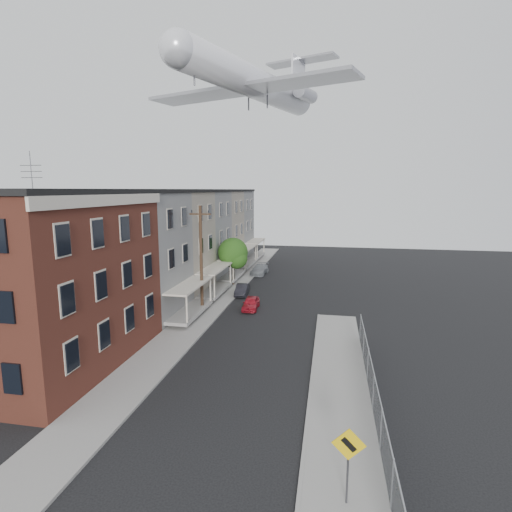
% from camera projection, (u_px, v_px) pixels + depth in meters
% --- Properties ---
extents(ground, '(120.00, 120.00, 0.00)m').
position_uv_depth(ground, '(194.00, 464.00, 15.09)').
color(ground, black).
rests_on(ground, ground).
extents(sidewalk_left, '(3.00, 62.00, 0.12)m').
position_uv_depth(sidewalk_left, '(223.00, 294.00, 39.35)').
color(sidewalk_left, gray).
rests_on(sidewalk_left, ground).
extents(sidewalk_right, '(3.00, 26.00, 0.12)m').
position_uv_depth(sidewalk_right, '(339.00, 397.00, 19.89)').
color(sidewalk_right, gray).
rests_on(sidewalk_right, ground).
extents(curb_left, '(0.15, 62.00, 0.14)m').
position_uv_depth(curb_left, '(237.00, 295.00, 39.08)').
color(curb_left, gray).
rests_on(curb_left, ground).
extents(curb_right, '(0.15, 26.00, 0.14)m').
position_uv_depth(curb_right, '(310.00, 394.00, 20.15)').
color(curb_right, gray).
rests_on(curb_right, ground).
extents(corner_building, '(10.31, 12.30, 12.15)m').
position_uv_depth(corner_building, '(36.00, 278.00, 23.22)').
color(corner_building, black).
rests_on(corner_building, ground).
extents(row_house_a, '(11.98, 7.00, 10.30)m').
position_uv_depth(row_house_a, '(120.00, 253.00, 32.43)').
color(row_house_a, slate).
rests_on(row_house_a, ground).
extents(row_house_b, '(11.98, 7.00, 10.30)m').
position_uv_depth(row_house_b, '(157.00, 242.00, 39.21)').
color(row_house_b, '#6B6255').
rests_on(row_house_b, ground).
extents(row_house_c, '(11.98, 7.00, 10.30)m').
position_uv_depth(row_house_c, '(183.00, 235.00, 46.00)').
color(row_house_c, slate).
rests_on(row_house_c, ground).
extents(row_house_d, '(11.98, 7.00, 10.30)m').
position_uv_depth(row_house_d, '(202.00, 229.00, 52.78)').
color(row_house_d, '#6B6255').
rests_on(row_house_d, ground).
extents(row_house_e, '(11.98, 7.00, 10.30)m').
position_uv_depth(row_house_e, '(217.00, 224.00, 59.57)').
color(row_house_e, slate).
rests_on(row_house_e, ground).
extents(chainlink_fence, '(0.06, 18.06, 1.90)m').
position_uv_depth(chainlink_fence, '(373.00, 392.00, 18.49)').
color(chainlink_fence, gray).
rests_on(chainlink_fence, ground).
extents(warning_sign, '(1.10, 0.11, 2.80)m').
position_uv_depth(warning_sign, '(348.00, 454.00, 12.76)').
color(warning_sign, '#515156').
rests_on(warning_sign, ground).
extents(utility_pole, '(1.80, 0.26, 9.00)m').
position_uv_depth(utility_pole, '(201.00, 258.00, 32.79)').
color(utility_pole, black).
rests_on(utility_pole, ground).
extents(street_tree, '(3.22, 3.20, 5.20)m').
position_uv_depth(street_tree, '(234.00, 254.00, 42.55)').
color(street_tree, black).
rests_on(street_tree, ground).
extents(car_near, '(1.41, 3.23, 1.08)m').
position_uv_depth(car_near, '(251.00, 303.00, 34.53)').
color(car_near, '#A81523').
rests_on(car_near, ground).
extents(car_mid, '(1.37, 3.30, 1.06)m').
position_uv_depth(car_mid, '(242.00, 290.00, 39.22)').
color(car_mid, black).
rests_on(car_mid, ground).
extents(car_far, '(1.92, 4.24, 1.20)m').
position_uv_depth(car_far, '(260.00, 270.00, 48.70)').
color(car_far, gray).
rests_on(car_far, ground).
extents(airplane, '(21.54, 24.67, 7.18)m').
position_uv_depth(airplane, '(256.00, 83.00, 39.07)').
color(airplane, silver).
rests_on(airplane, ground).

